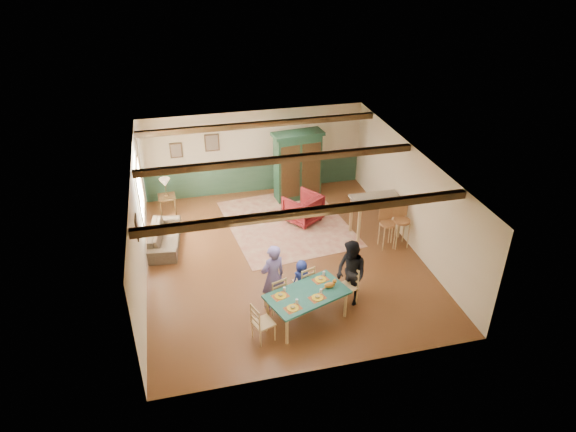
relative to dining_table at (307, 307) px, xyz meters
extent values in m
plane|color=#542D17|center=(0.04, 2.52, -0.36)|extent=(8.00, 8.00, 0.00)
cube|color=beige|center=(0.04, 6.52, 0.99)|extent=(7.00, 0.02, 2.70)
cube|color=beige|center=(-3.46, 2.52, 0.99)|extent=(0.02, 8.00, 2.70)
cube|color=beige|center=(3.54, 2.52, 0.99)|extent=(0.02, 8.00, 2.70)
cube|color=white|center=(0.04, 2.52, 2.34)|extent=(7.00, 8.00, 0.02)
cube|color=#223E2C|center=(0.04, 6.50, 0.09)|extent=(6.95, 0.03, 0.90)
cube|color=black|center=(0.04, 0.22, 2.25)|extent=(6.95, 0.16, 0.16)
cube|color=black|center=(0.04, 2.92, 2.25)|extent=(6.95, 0.16, 0.16)
cube|color=black|center=(0.04, 5.52, 2.25)|extent=(6.95, 0.16, 0.16)
imported|color=#6B5C9E|center=(-0.62, 0.60, 0.47)|extent=(0.70, 0.58, 1.66)
imported|color=black|center=(1.13, 0.40, 0.43)|extent=(0.83, 0.93, 1.59)
imported|color=navy|center=(0.10, 0.86, 0.12)|extent=(0.55, 0.45, 0.97)
cube|color=beige|center=(0.55, 4.18, -0.36)|extent=(3.70, 4.24, 0.01)
cube|color=black|center=(1.26, 5.72, 0.74)|extent=(1.61, 0.79, 2.19)
imported|color=#4D0F15|center=(1.04, 4.23, 0.06)|extent=(1.27, 1.28, 0.85)
imported|color=#44392A|center=(-2.94, 3.81, -0.08)|extent=(0.97, 1.98, 0.56)
camera|label=1|loc=(-2.45, -8.40, 7.30)|focal=32.00mm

